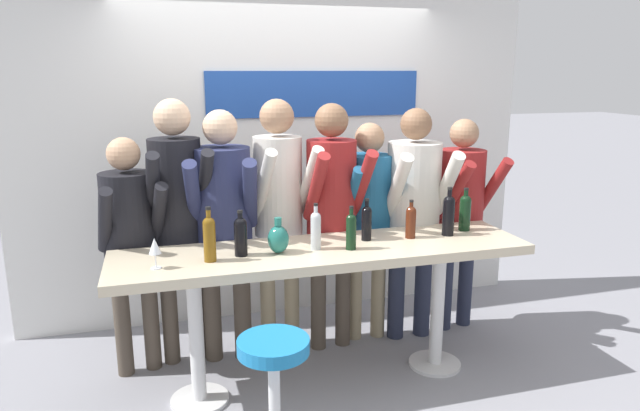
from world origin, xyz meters
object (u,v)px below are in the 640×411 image
(person_center_left, at_px, (223,210))
(person_far_right, at_px, (414,200))
(person_left, at_px, (177,202))
(bar_stool, at_px, (274,385))
(tasting_table, at_px, (324,267))
(wine_bottle_3, at_px, (411,220))
(wine_bottle_6, at_px, (449,213))
(wine_bottle_5, at_px, (465,211))
(decorative_vase, at_px, (278,239))
(wine_bottle_4, at_px, (367,221))
(person_center, at_px, (279,197))
(person_center_right, at_px, (332,200))
(person_far_left, at_px, (130,231))
(wine_bottle_2, at_px, (316,229))
(wine_glass_0, at_px, (155,247))
(person_right, at_px, (369,208))
(wine_bottle_1, at_px, (351,230))
(wine_bottle_0, at_px, (209,237))
(person_rightmost, at_px, (461,202))
(wine_bottle_7, at_px, (241,235))

(person_center_left, distance_m, person_far_right, 1.39)
(person_left, bearing_deg, bar_stool, -78.43)
(tasting_table, xyz_separation_m, wine_bottle_3, (0.61, 0.05, 0.25))
(person_left, height_order, wine_bottle_6, person_left)
(wine_bottle_5, relative_size, decorative_vase, 1.36)
(bar_stool, relative_size, wine_bottle_4, 2.63)
(person_center, bearing_deg, person_center_right, -22.21)
(wine_bottle_4, relative_size, wine_bottle_5, 0.93)
(person_far_left, height_order, wine_bottle_2, person_far_left)
(person_center_left, distance_m, wine_glass_0, 0.75)
(person_far_left, distance_m, wine_bottle_3, 1.83)
(decorative_vase, bearing_deg, wine_bottle_4, 9.48)
(person_right, bearing_deg, wine_bottle_3, -73.20)
(wine_bottle_1, bearing_deg, bar_stool, -133.27)
(wine_bottle_3, bearing_deg, person_far_right, 62.72)
(wine_bottle_3, relative_size, wine_bottle_6, 0.78)
(wine_bottle_6, bearing_deg, wine_bottle_4, 175.67)
(wine_bottle_0, height_order, wine_bottle_5, wine_bottle_0)
(person_left, relative_size, wine_bottle_1, 6.69)
(person_right, bearing_deg, person_left, -176.51)
(wine_bottle_6, xyz_separation_m, wine_glass_0, (-1.89, -0.15, -0.03))
(wine_bottle_4, distance_m, wine_bottle_5, 0.74)
(wine_bottle_5, bearing_deg, person_rightmost, 63.51)
(person_center, relative_size, wine_bottle_0, 5.62)
(bar_stool, distance_m, wine_bottle_1, 1.08)
(person_center, xyz_separation_m, person_far_right, (0.99, -0.09, -0.07))
(person_left, xyz_separation_m, person_center, (0.69, 0.01, -0.01))
(person_center_left, height_order, person_center_right, person_center_right)
(wine_bottle_4, bearing_deg, wine_bottle_5, 2.76)
(tasting_table, height_order, person_center_right, person_center_right)
(tasting_table, height_order, wine_bottle_3, wine_bottle_3)
(person_far_right, xyz_separation_m, wine_bottle_6, (0.05, -0.43, 0.00))
(wine_bottle_7, bearing_deg, person_left, 120.96)
(person_center_left, relative_size, wine_bottle_5, 5.91)
(person_center_right, bearing_deg, wine_bottle_4, -75.60)
(wine_bottle_1, distance_m, wine_bottle_2, 0.22)
(person_left, height_order, person_center, person_left)
(person_far_left, relative_size, wine_bottle_2, 5.50)
(person_rightmost, height_order, wine_bottle_3, person_rightmost)
(person_far_right, relative_size, wine_bottle_4, 6.31)
(decorative_vase, bearing_deg, person_center_left, 117.39)
(person_center, bearing_deg, person_far_right, -13.49)
(wine_bottle_4, relative_size, wine_bottle_7, 1.00)
(wine_bottle_6, relative_size, decorative_vase, 1.50)
(bar_stool, bearing_deg, wine_bottle_1, 46.73)
(bar_stool, xyz_separation_m, wine_bottle_0, (-0.23, 0.68, 0.59))
(person_center_right, bearing_deg, person_center_left, 175.59)
(tasting_table, relative_size, wine_bottle_5, 8.74)
(bar_stool, xyz_separation_m, wine_bottle_5, (1.52, 0.86, 0.59))
(wine_bottle_1, xyz_separation_m, wine_bottle_7, (-0.67, 0.06, 0.00))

